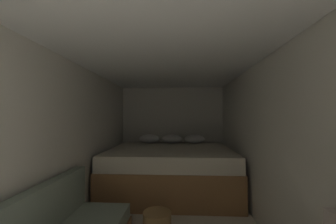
# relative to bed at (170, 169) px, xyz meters

# --- Properties ---
(wall_back) EXTENTS (2.52, 0.05, 2.14)m
(wall_back) POSITION_rel_bed_xyz_m (0.00, 1.03, 0.65)
(wall_back) COLOR silver
(wall_back) RESTS_ON ground
(wall_left) EXTENTS (0.05, 5.41, 2.14)m
(wall_left) POSITION_rel_bed_xyz_m (-1.24, -1.70, 0.65)
(wall_left) COLOR silver
(wall_left) RESTS_ON ground
(wall_right) EXTENTS (0.05, 5.41, 2.14)m
(wall_right) POSITION_rel_bed_xyz_m (1.24, -1.70, 0.65)
(wall_right) COLOR silver
(wall_right) RESTS_ON ground
(ceiling_slab) EXTENTS (2.52, 5.41, 0.05)m
(ceiling_slab) POSITION_rel_bed_xyz_m (0.00, -1.70, 1.75)
(ceiling_slab) COLOR white
(ceiling_slab) RESTS_ON wall_left
(bed) EXTENTS (2.30, 1.95, 1.03)m
(bed) POSITION_rel_bed_xyz_m (0.00, 0.00, 0.00)
(bed) COLOR olive
(bed) RESTS_ON ground
(wicker_basket) EXTENTS (0.36, 0.36, 0.22)m
(wicker_basket) POSITION_rel_bed_xyz_m (-0.11, -1.41, -0.31)
(wicker_basket) COLOR olive
(wicker_basket) RESTS_ON ground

